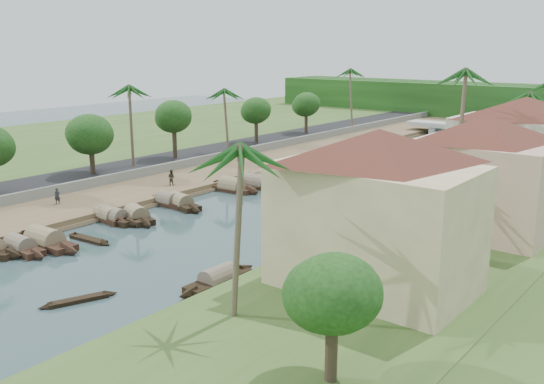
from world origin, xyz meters
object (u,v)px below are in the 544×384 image
Objects in this scene: bridge at (484,130)px; building_near at (376,209)px; sampan_0 at (20,247)px; person_near at (57,196)px.

building_near is at bearing -75.61° from bridge.
bridge is 83.23m from sampan_0.
bridge is 76.54m from building_near.
building_near reaches higher than bridge.
person_near is (-16.79, -73.88, -0.10)m from bridge.
bridge is at bearing 40.30° from person_near.
person_near is (-8.40, 8.91, 1.21)m from sampan_0.
sampan_0 is at bearing -162.19° from building_near.
building_near is 36.10m from person_near.
building_near is 29.37m from sampan_0.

